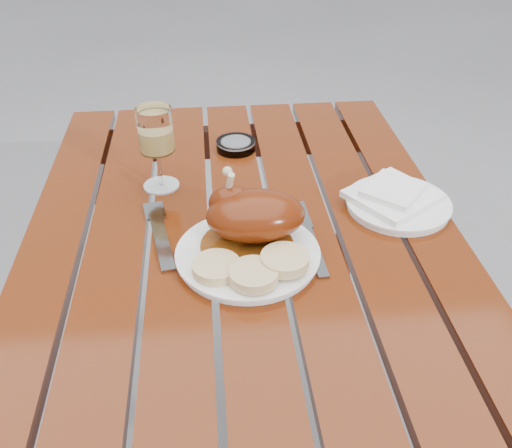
{
  "coord_description": "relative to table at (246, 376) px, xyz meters",
  "views": [
    {
      "loc": [
        -0.06,
        -0.83,
        1.37
      ],
      "look_at": [
        0.02,
        0.0,
        0.78
      ],
      "focal_mm": 40.0,
      "sensor_mm": 36.0,
      "label": 1
    }
  ],
  "objects": [
    {
      "name": "knife",
      "position": [
        0.12,
        -0.03,
        0.38
      ],
      "size": [
        0.03,
        0.2,
        0.01
      ],
      "primitive_type": "cube",
      "rotation": [
        0.0,
        0.0,
        0.04
      ],
      "color": "gray",
      "rests_on": "table"
    },
    {
      "name": "dinner_plate",
      "position": [
        0.0,
        -0.06,
        0.38
      ],
      "size": [
        0.32,
        0.32,
        0.02
      ],
      "primitive_type": "cylinder",
      "rotation": [
        0.0,
        0.0,
        -0.32
      ],
      "color": "white",
      "rests_on": "table"
    },
    {
      "name": "wine_glass",
      "position": [
        -0.16,
        0.2,
        0.46
      ],
      "size": [
        0.08,
        0.08,
        0.17
      ],
      "primitive_type": "cylinder",
      "rotation": [
        0.0,
        0.0,
        -0.1
      ],
      "color": "#F4CF6F",
      "rests_on": "table"
    },
    {
      "name": "bread_dumplings",
      "position": [
        0.0,
        -0.12,
        0.4
      ],
      "size": [
        0.19,
        0.11,
        0.03
      ],
      "color": "#DFBF88",
      "rests_on": "dinner_plate"
    },
    {
      "name": "side_plate",
      "position": [
        0.31,
        0.07,
        0.38
      ],
      "size": [
        0.24,
        0.24,
        0.02
      ],
      "primitive_type": "cylinder",
      "rotation": [
        0.0,
        0.0,
        -0.23
      ],
      "color": "white",
      "rests_on": "table"
    },
    {
      "name": "roast_duck",
      "position": [
        0.01,
        -0.02,
        0.44
      ],
      "size": [
        0.18,
        0.16,
        0.12
      ],
      "color": "#602E0B",
      "rests_on": "dinner_plate"
    },
    {
      "name": "ashtray",
      "position": [
        0.01,
        0.35,
        0.39
      ],
      "size": [
        0.12,
        0.12,
        0.02
      ],
      "primitive_type": "cylinder",
      "rotation": [
        0.0,
        0.0,
        0.4
      ],
      "color": "#B2B7BC",
      "rests_on": "table"
    },
    {
      "name": "fork",
      "position": [
        -0.15,
        0.02,
        0.38
      ],
      "size": [
        0.06,
        0.2,
        0.01
      ],
      "primitive_type": "cube",
      "rotation": [
        0.0,
        0.0,
        0.18
      ],
      "color": "gray",
      "rests_on": "table"
    },
    {
      "name": "napkin",
      "position": [
        0.3,
        0.08,
        0.4
      ],
      "size": [
        0.2,
        0.2,
        0.01
      ],
      "primitive_type": "cube",
      "rotation": [
        0.0,
        0.0,
        0.58
      ],
      "color": "white",
      "rests_on": "side_plate"
    },
    {
      "name": "table",
      "position": [
        0.0,
        0.0,
        0.0
      ],
      "size": [
        0.8,
        1.2,
        0.75
      ],
      "primitive_type": "cube",
      "color": "#6B290C",
      "rests_on": "ground"
    }
  ]
}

